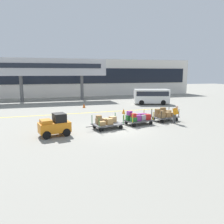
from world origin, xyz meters
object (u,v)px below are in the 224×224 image
at_px(shuttle_van, 152,95).
at_px(safety_cone_far, 124,111).
at_px(baggage_tug, 55,125).
at_px(baggage_cart_tail, 164,115).
at_px(baggage_handler, 175,114).
at_px(safety_cone_near, 84,106).
at_px(baggage_cart_lead, 106,122).
at_px(baggage_cart_middle, 138,118).

xyz_separation_m(shuttle_van, safety_cone_far, (-6.11, -5.91, -0.96)).
xyz_separation_m(baggage_tug, safety_cone_far, (7.37, 6.89, -0.48)).
xyz_separation_m(baggage_tug, baggage_cart_tail, (9.82, 2.40, -0.18)).
height_order(baggage_handler, shuttle_van, shuttle_van).
bearing_deg(baggage_tug, safety_cone_near, 72.47).
bearing_deg(baggage_tug, shuttle_van, 43.54).
distance_m(baggage_tug, shuttle_van, 18.60).
bearing_deg(shuttle_van, safety_cone_far, -135.92).
distance_m(baggage_tug, safety_cone_near, 12.72).
height_order(baggage_cart_tail, safety_cone_near, baggage_cart_tail).
bearing_deg(baggage_cart_tail, baggage_cart_lead, -166.78).
relative_size(baggage_tug, baggage_cart_lead, 0.74).
relative_size(baggage_handler, safety_cone_near, 2.84).
bearing_deg(baggage_cart_middle, safety_cone_near, 106.41).
relative_size(baggage_tug, safety_cone_near, 4.18).
bearing_deg(baggage_handler, baggage_cart_middle, 171.52).
height_order(baggage_cart_tail, shuttle_van, shuttle_van).
distance_m(baggage_tug, baggage_cart_lead, 4.10).
bearing_deg(shuttle_van, safety_cone_near, -175.94).
bearing_deg(safety_cone_far, baggage_cart_middle, -95.15).
height_order(baggage_handler, safety_cone_far, baggage_handler).
bearing_deg(baggage_cart_tail, baggage_handler, -72.96).
distance_m(baggage_cart_middle, shuttle_van, 12.93).
bearing_deg(baggage_cart_middle, baggage_tug, -166.26).
xyz_separation_m(safety_cone_near, safety_cone_far, (3.54, -5.23, 0.00)).
bearing_deg(baggage_handler, baggage_cart_lead, -178.42).
height_order(baggage_handler, safety_cone_near, baggage_handler).
xyz_separation_m(baggage_cart_lead, shuttle_van, (9.51, 11.78, 0.71)).
distance_m(baggage_tug, baggage_cart_tail, 10.11).
relative_size(baggage_cart_middle, baggage_cart_tail, 1.00).
bearing_deg(shuttle_van, baggage_cart_middle, -120.60).
distance_m(baggage_tug, baggage_cart_middle, 7.11).
bearing_deg(baggage_cart_tail, safety_cone_near, 121.65).
xyz_separation_m(baggage_cart_tail, safety_cone_far, (-2.45, 4.49, -0.29)).
distance_m(baggage_handler, shuttle_van, 12.07).
bearing_deg(shuttle_van, baggage_cart_tail, -109.38).
xyz_separation_m(shuttle_van, safety_cone_near, (-9.65, -0.69, -0.96)).
relative_size(baggage_cart_lead, shuttle_van, 0.60).
xyz_separation_m(baggage_cart_tail, shuttle_van, (3.66, 10.40, 0.67)).
bearing_deg(baggage_tug, baggage_cart_middle, 13.74).
height_order(baggage_cart_lead, shuttle_van, shuttle_van).
relative_size(baggage_tug, safety_cone_far, 4.18).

